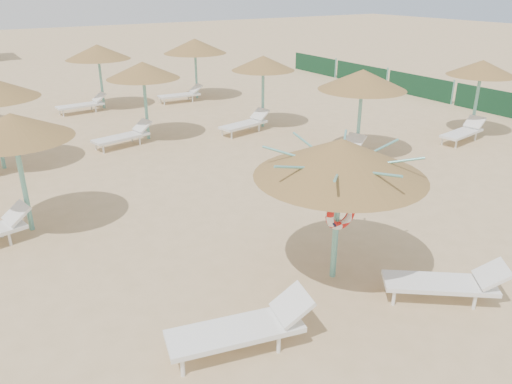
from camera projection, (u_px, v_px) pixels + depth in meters
ground at (322, 278)px, 9.34m from camera, size 120.00×120.00×0.00m
main_palapa at (341, 159)px, 8.49m from camera, size 3.00×3.00×2.69m
lounger_main_a at (245, 327)px, 7.41m from camera, size 2.28×1.11×0.79m
lounger_main_b at (448, 282)px, 8.57m from camera, size 1.98×1.71×0.74m
palapa_field at (167, 69)px, 17.28m from camera, size 19.39×13.68×2.72m
windbreak_fence at (420, 86)px, 23.76m from camera, size 0.08×19.84×1.10m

